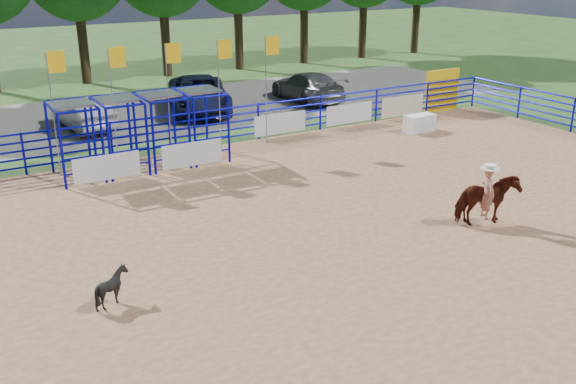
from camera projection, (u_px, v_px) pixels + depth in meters
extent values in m
plane|color=#355723|center=(335.00, 244.00, 16.75)|extent=(120.00, 120.00, 0.00)
cube|color=#A17550|center=(335.00, 244.00, 16.74)|extent=(30.00, 20.00, 0.02)
cube|color=slate|center=(134.00, 114.00, 30.51)|extent=(40.00, 10.00, 0.01)
cube|color=white|center=(420.00, 123.00, 27.27)|extent=(1.37, 0.67, 0.72)
imported|color=#5A2012|center=(487.00, 200.00, 17.71)|extent=(1.84, 1.19, 1.44)
imported|color=#AE2A18|center=(490.00, 168.00, 17.38)|extent=(0.48, 0.61, 1.46)
cylinder|color=white|center=(493.00, 141.00, 17.12)|extent=(0.54, 0.54, 0.12)
imported|color=black|center=(112.00, 287.00, 13.71)|extent=(0.89, 0.83, 0.82)
imported|color=gray|center=(83.00, 112.00, 27.67)|extent=(1.94, 4.49, 1.44)
imported|color=#161C38|center=(199.00, 94.00, 30.68)|extent=(4.42, 6.46, 1.64)
imported|color=#565658|center=(307.00, 86.00, 33.02)|extent=(2.16, 5.08, 1.46)
cube|color=white|center=(107.00, 167.00, 21.05)|extent=(2.20, 0.04, 0.85)
cube|color=white|center=(192.00, 154.00, 22.47)|extent=(2.20, 0.04, 0.85)
cube|color=white|center=(280.00, 124.00, 26.51)|extent=(2.40, 0.04, 0.85)
cube|color=white|center=(349.00, 114.00, 28.16)|extent=(2.40, 0.04, 0.85)
cube|color=beige|center=(403.00, 106.00, 29.58)|extent=(2.40, 0.04, 0.90)
cube|color=yellow|center=(442.00, 90.00, 30.72)|extent=(2.00, 0.12, 2.00)
cylinder|color=#3F2B19|center=(83.00, 42.00, 36.97)|extent=(0.56, 0.56, 4.80)
cylinder|color=#3F2B19|center=(165.00, 36.00, 39.33)|extent=(0.56, 0.56, 4.80)
cylinder|color=#3F2B19|center=(239.00, 32.00, 41.70)|extent=(0.56, 0.56, 4.80)
cylinder|color=#3F2B19|center=(304.00, 28.00, 44.06)|extent=(0.56, 0.56, 4.80)
cylinder|color=#3F2B19|center=(363.00, 24.00, 46.42)|extent=(0.56, 0.56, 4.80)
cylinder|color=#3F2B19|center=(416.00, 21.00, 48.78)|extent=(0.56, 0.56, 4.80)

